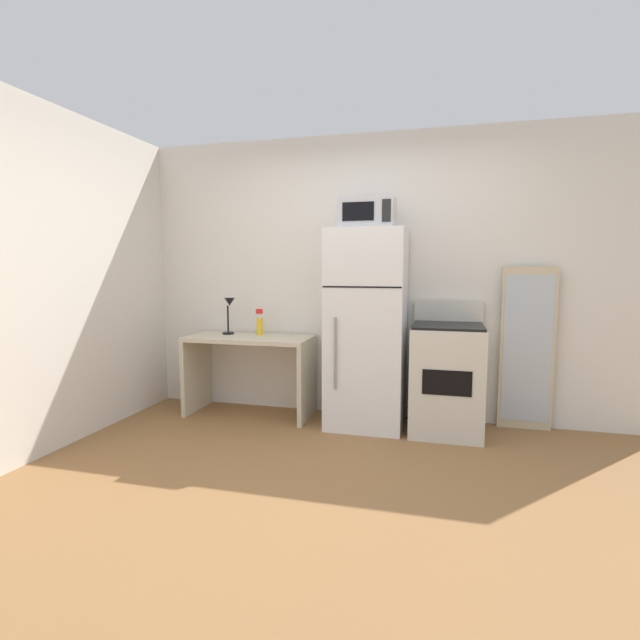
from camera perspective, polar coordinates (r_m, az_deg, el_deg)
ground_plane at (r=3.14m, az=0.53°, el=-19.96°), size 12.00×12.00×0.00m
wall_back_white at (r=4.48m, az=5.93°, el=5.11°), size 5.00×0.10×2.60m
wall_left_brick at (r=3.98m, az=-31.95°, el=4.06°), size 0.10×4.00×2.60m
desk at (r=4.54m, az=-8.41°, el=-4.76°), size 1.17×0.53×0.75m
desk_lamp at (r=4.64m, az=-10.85°, el=1.24°), size 0.14×0.12×0.35m
spray_bottle at (r=4.57m, az=-7.24°, el=-0.55°), size 0.06×0.06×0.25m
refrigerator at (r=4.15m, az=5.62°, el=-1.09°), size 0.66×0.61×1.72m
microwave at (r=4.12m, az=5.72°, el=12.61°), size 0.46×0.35×0.26m
oven_range at (r=4.17m, az=14.96°, el=-6.73°), size 0.59×0.61×1.10m
leaning_mirror at (r=4.43m, az=23.60°, el=-3.20°), size 0.44×0.03×1.40m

